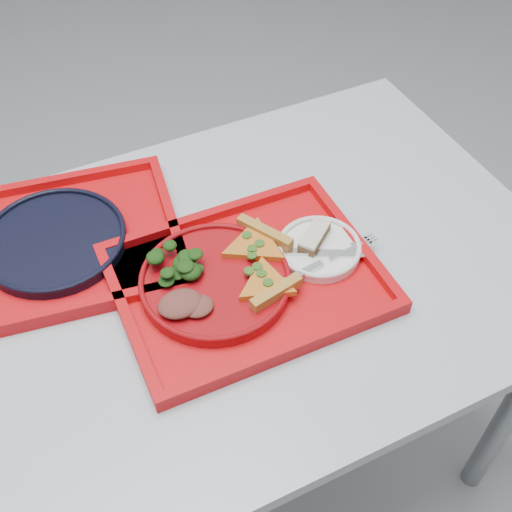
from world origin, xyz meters
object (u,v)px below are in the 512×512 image
at_px(dinner_plate, 215,282).
at_px(dessert_bar, 314,236).
at_px(navy_plate, 55,241).
at_px(tray_far, 56,247).
at_px(tray_main, 247,281).

relative_size(dinner_plate, dessert_bar, 3.16).
height_order(dinner_plate, dessert_bar, dessert_bar).
bearing_deg(navy_plate, dessert_bar, -26.21).
xyz_separation_m(tray_far, navy_plate, (0.00, 0.00, 0.01)).
relative_size(tray_main, tray_far, 1.00).
relative_size(tray_far, navy_plate, 1.73).
relative_size(tray_main, navy_plate, 1.73).
bearing_deg(tray_far, navy_plate, 0.00).
bearing_deg(tray_main, navy_plate, 142.07).
xyz_separation_m(tray_main, dessert_bar, (0.14, 0.02, 0.03)).
distance_m(tray_main, tray_far, 0.36).
distance_m(tray_main, dinner_plate, 0.06).
xyz_separation_m(tray_main, tray_far, (-0.28, 0.23, 0.00)).
height_order(tray_main, navy_plate, navy_plate).
distance_m(tray_far, dessert_bar, 0.47).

